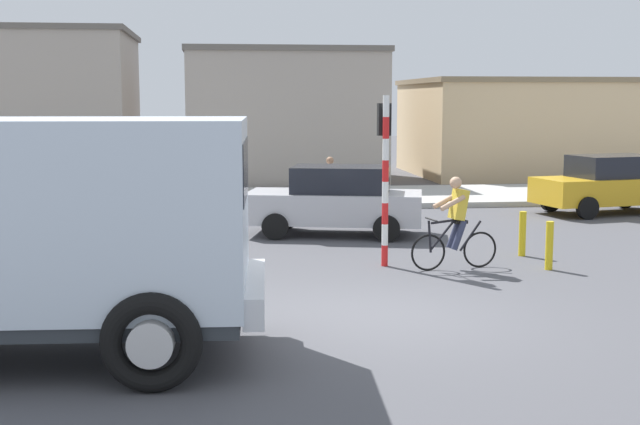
# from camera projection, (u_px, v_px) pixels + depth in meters

# --- Properties ---
(ground_plane) EXTENTS (120.00, 120.00, 0.00)m
(ground_plane) POSITION_uv_depth(u_px,v_px,m) (378.00, 317.00, 12.31)
(ground_plane) COLOR #4C4C51
(sidewalk_far) EXTENTS (80.00, 5.00, 0.16)m
(sidewalk_far) POSITION_uv_depth(u_px,v_px,m) (291.00, 198.00, 26.49)
(sidewalk_far) COLOR #ADADA8
(sidewalk_far) RESTS_ON ground
(truck_foreground) EXTENTS (5.55, 3.07, 2.90)m
(truck_foreground) POSITION_uv_depth(u_px,v_px,m) (29.00, 223.00, 10.08)
(truck_foreground) COLOR silver
(truck_foreground) RESTS_ON ground
(cyclist) EXTENTS (1.71, 0.56, 1.72)m
(cyclist) POSITION_uv_depth(u_px,v_px,m) (455.00, 223.00, 15.64)
(cyclist) COLOR black
(cyclist) RESTS_ON ground
(traffic_light_pole) EXTENTS (0.24, 0.43, 3.20)m
(traffic_light_pole) POSITION_uv_depth(u_px,v_px,m) (385.00, 156.00, 15.86)
(traffic_light_pole) COLOR red
(traffic_light_pole) RESTS_ON ground
(car_white_mid) EXTENTS (4.25, 2.44, 1.60)m
(car_white_mid) POSITION_uv_depth(u_px,v_px,m) (609.00, 184.00, 23.34)
(car_white_mid) COLOR gold
(car_white_mid) RESTS_ON ground
(car_far_side) EXTENTS (4.29, 2.60, 1.60)m
(car_far_side) POSITION_uv_depth(u_px,v_px,m) (336.00, 200.00, 19.61)
(car_far_side) COLOR #B7B7BC
(car_far_side) RESTS_ON ground
(pedestrian_near_kerb) EXTENTS (0.34, 0.22, 1.62)m
(pedestrian_near_kerb) POSITION_uv_depth(u_px,v_px,m) (330.00, 186.00, 22.51)
(pedestrian_near_kerb) COLOR #2D334C
(pedestrian_near_kerb) RESTS_ON ground
(bollard_near) EXTENTS (0.14, 0.14, 0.90)m
(bollard_near) POSITION_uv_depth(u_px,v_px,m) (549.00, 246.00, 15.65)
(bollard_near) COLOR gold
(bollard_near) RESTS_ON ground
(bollard_far) EXTENTS (0.14, 0.14, 0.90)m
(bollard_far) POSITION_uv_depth(u_px,v_px,m) (522.00, 234.00, 17.02)
(bollard_far) COLOR gold
(bollard_far) RESTS_ON ground
(building_mid_block) EXTENTS (7.16, 7.55, 4.94)m
(building_mid_block) POSITION_uv_depth(u_px,v_px,m) (282.00, 116.00, 32.49)
(building_mid_block) COLOR #9E9389
(building_mid_block) RESTS_ON ground
(building_corner_right) EXTENTS (9.05, 8.03, 3.95)m
(building_corner_right) POSITION_uv_depth(u_px,v_px,m) (521.00, 127.00, 35.42)
(building_corner_right) COLOR #D1B284
(building_corner_right) RESTS_ON ground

